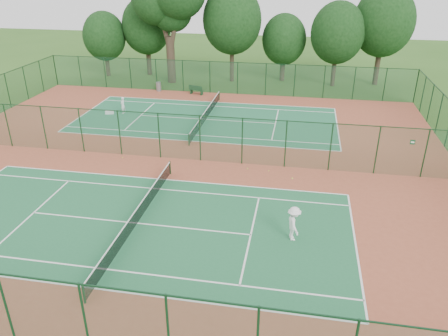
{
  "coord_description": "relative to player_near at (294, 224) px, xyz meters",
  "views": [
    {
      "loc": [
        8.48,
        -28.58,
        13.39
      ],
      "look_at": [
        4.08,
        -4.29,
        1.6
      ],
      "focal_mm": 35.0,
      "sensor_mm": 36.0,
      "label": 1
    }
  ],
  "objects": [
    {
      "name": "ground",
      "position": [
        -8.63,
        8.98,
        -0.98
      ],
      "size": [
        120.0,
        120.0,
        0.0
      ],
      "primitive_type": "plane",
      "color": "#2E581B",
      "rests_on": "ground"
    },
    {
      "name": "stray_ball_c",
      "position": [
        -12.92,
        8.34,
        -0.94
      ],
      "size": [
        0.07,
        0.07,
        0.07
      ],
      "primitive_type": "sphere",
      "color": "#CFD732",
      "rests_on": "red_pad"
    },
    {
      "name": "court_near",
      "position": [
        -8.63,
        -0.02,
        -0.97
      ],
      "size": [
        23.77,
        10.97,
        0.01
      ],
      "primitive_type": "cube",
      "color": "#1E623A",
      "rests_on": "red_pad"
    },
    {
      "name": "red_pad",
      "position": [
        -8.63,
        8.98,
        -0.98
      ],
      "size": [
        40.0,
        36.0,
        0.01
      ],
      "primitive_type": "cube",
      "color": "brown",
      "rests_on": "ground"
    },
    {
      "name": "evergreen_row",
      "position": [
        -8.13,
        33.23,
        -0.98
      ],
      "size": [
        39.0,
        5.0,
        12.0
      ],
      "primitive_type": null,
      "color": "black",
      "rests_on": "ground"
    },
    {
      "name": "fence_north",
      "position": [
        -8.63,
        26.98,
        0.78
      ],
      "size": [
        40.0,
        0.09,
        3.5
      ],
      "color": "#184830",
      "rests_on": "ground"
    },
    {
      "name": "trash_bin",
      "position": [
        -16.01,
        26.57,
        -0.47
      ],
      "size": [
        0.56,
        0.56,
        1.01
      ],
      "primitive_type": "cylinder",
      "rotation": [
        0.0,
        0.0,
        -0.01
      ],
      "color": "gray",
      "rests_on": "red_pad"
    },
    {
      "name": "tennis_net_near",
      "position": [
        -8.63,
        -0.02,
        -0.44
      ],
      "size": [
        0.1,
        12.9,
        0.97
      ],
      "color": "#14371A",
      "rests_on": "ground"
    },
    {
      "name": "player_near",
      "position": [
        0.0,
        0.0,
        0.0
      ],
      "size": [
        1.05,
        1.4,
        1.92
      ],
      "primitive_type": "imported",
      "rotation": [
        0.0,
        0.0,
        1.87
      ],
      "color": "white",
      "rests_on": "court_near"
    },
    {
      "name": "tennis_net_far",
      "position": [
        -8.63,
        17.98,
        -0.44
      ],
      "size": [
        0.1,
        12.9,
        0.97
      ],
      "color": "#163E1E",
      "rests_on": "ground"
    },
    {
      "name": "fence_south",
      "position": [
        -8.63,
        -9.02,
        0.78
      ],
      "size": [
        40.0,
        0.09,
        3.5
      ],
      "color": "#184830",
      "rests_on": "ground"
    },
    {
      "name": "bench",
      "position": [
        -11.51,
        25.93,
        -0.45
      ],
      "size": [
        1.72,
        0.93,
        1.02
      ],
      "rotation": [
        0.0,
        0.0,
        -0.29
      ],
      "color": "#13361B",
      "rests_on": "red_pad"
    },
    {
      "name": "player_far",
      "position": [
        -16.87,
        18.29,
        -0.15
      ],
      "size": [
        0.46,
        0.64,
        1.62
      ],
      "primitive_type": "imported",
      "rotation": [
        0.0,
        0.0,
        -1.7
      ],
      "color": "silver",
      "rests_on": "court_far"
    },
    {
      "name": "kit_bag",
      "position": [
        -18.11,
        17.87,
        -0.82
      ],
      "size": [
        0.86,
        0.52,
        0.3
      ],
      "primitive_type": "cube",
      "rotation": [
        0.0,
        0.0,
        0.29
      ],
      "color": "silver",
      "rests_on": "red_pad"
    },
    {
      "name": "court_far",
      "position": [
        -8.63,
        17.98,
        -0.97
      ],
      "size": [
        23.77,
        10.97,
        0.01
      ],
      "primitive_type": "cube",
      "color": "#206742",
      "rests_on": "red_pad"
    },
    {
      "name": "fence_divider",
      "position": [
        -8.63,
        8.98,
        0.78
      ],
      "size": [
        40.0,
        0.09,
        3.5
      ],
      "color": "#194C2C",
      "rests_on": "ground"
    },
    {
      "name": "stray_ball_b",
      "position": [
        -1.96,
        8.01,
        -0.94
      ],
      "size": [
        0.07,
        0.07,
        0.07
      ],
      "primitive_type": "sphere",
      "color": "#D0F238",
      "rests_on": "red_pad"
    },
    {
      "name": "stray_ball_a",
      "position": [
        -3.47,
        8.1,
        -0.94
      ],
      "size": [
        0.07,
        0.07,
        0.07
      ],
      "primitive_type": "sphere",
      "color": "#B8D531",
      "rests_on": "red_pad"
    }
  ]
}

